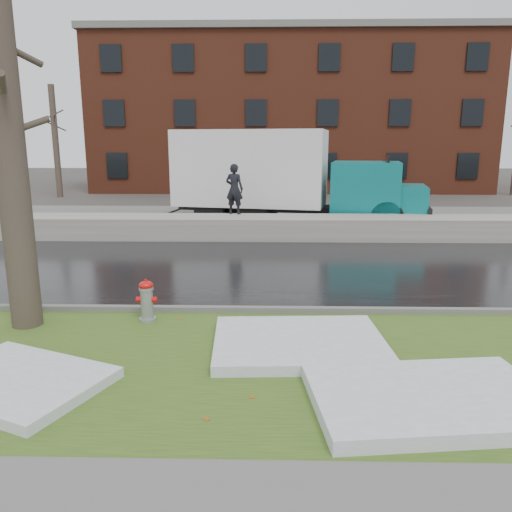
{
  "coord_description": "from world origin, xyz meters",
  "views": [
    {
      "loc": [
        0.56,
        -7.88,
        3.11
      ],
      "look_at": [
        0.33,
        1.52,
        1.0
      ],
      "focal_mm": 35.0,
      "sensor_mm": 36.0,
      "label": 1
    }
  ],
  "objects_px": {
    "worker": "(234,189)",
    "tree": "(8,137)",
    "fire_hydrant": "(147,299)",
    "box_truck": "(280,176)"
  },
  "relations": [
    {
      "from": "worker",
      "to": "tree",
      "type": "bearing_deg",
      "value": 90.85
    },
    {
      "from": "tree",
      "to": "fire_hydrant",
      "type": "bearing_deg",
      "value": 6.91
    },
    {
      "from": "fire_hydrant",
      "to": "tree",
      "type": "relative_size",
      "value": 0.12
    },
    {
      "from": "box_truck",
      "to": "fire_hydrant",
      "type": "bearing_deg",
      "value": -92.1
    },
    {
      "from": "tree",
      "to": "worker",
      "type": "height_order",
      "value": "tree"
    },
    {
      "from": "fire_hydrant",
      "to": "tree",
      "type": "xyz_separation_m",
      "value": [
        -2.05,
        -0.25,
        2.77
      ]
    },
    {
      "from": "fire_hydrant",
      "to": "tree",
      "type": "bearing_deg",
      "value": -171.84
    },
    {
      "from": "fire_hydrant",
      "to": "worker",
      "type": "relative_size",
      "value": 0.44
    },
    {
      "from": "worker",
      "to": "fire_hydrant",
      "type": "bearing_deg",
      "value": 102.97
    },
    {
      "from": "tree",
      "to": "box_truck",
      "type": "height_order",
      "value": "tree"
    }
  ]
}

